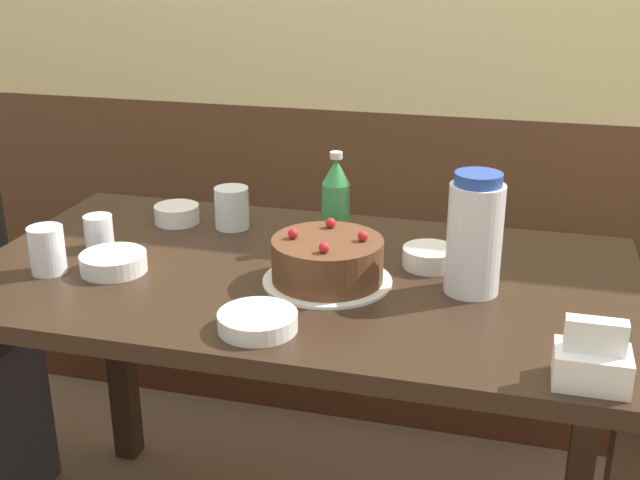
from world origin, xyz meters
TOP-DOWN VIEW (x-y plane):
  - bench_seat at (0.00, 0.83)m, footprint 2.16×0.38m
  - dining_table at (0.00, 0.00)m, footprint 1.31×0.72m
  - birthday_cake at (0.06, -0.04)m, footprint 0.25×0.25m
  - water_pitcher at (0.33, -0.01)m, footprint 0.10×0.10m
  - soju_bottle at (0.03, 0.15)m, footprint 0.06×0.06m
  - napkin_holder at (0.53, -0.30)m, footprint 0.11×0.08m
  - bowl_soup_white at (-0.36, 0.20)m, footprint 0.10×0.10m
  - bowl_rice_small at (-0.36, -0.10)m, footprint 0.13×0.13m
  - bowl_side_dish at (0.24, 0.09)m, footprint 0.11×0.11m
  - bowl_sauce_shallow at (0.00, -0.26)m, footprint 0.14×0.14m
  - glass_water_tall at (-0.48, -0.13)m, footprint 0.07×0.07m
  - glass_tumbler_short at (-0.22, 0.20)m, footprint 0.08×0.08m
  - glass_shot_small at (-0.45, 0.01)m, footprint 0.06×0.06m

SIDE VIEW (x-z plane):
  - bench_seat at x=0.00m, z-range 0.00..0.44m
  - dining_table at x=0.00m, z-range 0.27..1.03m
  - bowl_sauce_shallow at x=0.00m, z-range 0.76..0.79m
  - bowl_rice_small at x=-0.36m, z-range 0.76..0.79m
  - bowl_side_dish at x=0.24m, z-range 0.76..0.80m
  - bowl_soup_white at x=-0.36m, z-range 0.76..0.80m
  - glass_shot_small at x=-0.45m, z-range 0.76..0.83m
  - napkin_holder at x=0.53m, z-range 0.74..0.85m
  - birthday_cake at x=0.06m, z-range 0.75..0.85m
  - glass_tumbler_short at x=-0.22m, z-range 0.76..0.85m
  - glass_water_tall at x=-0.48m, z-range 0.76..0.85m
  - soju_bottle at x=0.03m, z-range 0.75..0.96m
  - water_pitcher at x=0.33m, z-range 0.75..0.98m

